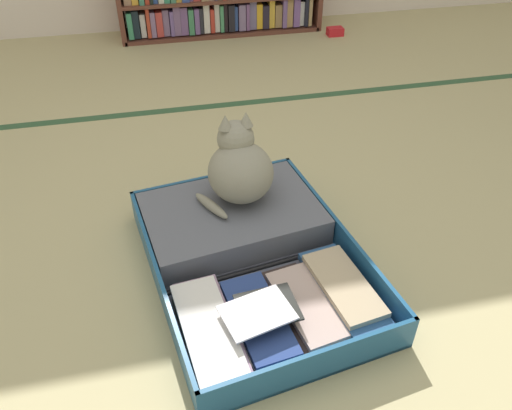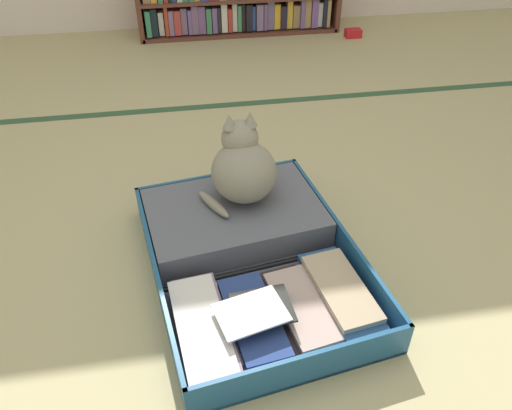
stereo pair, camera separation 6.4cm
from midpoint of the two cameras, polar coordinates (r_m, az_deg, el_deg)
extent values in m
plane|color=tan|center=(1.60, -1.82, -8.60)|extent=(10.00, 10.00, 0.00)
cube|color=#305335|center=(2.56, -5.64, 10.87)|extent=(4.80, 0.05, 0.00)
cube|color=brown|center=(3.56, -1.32, 19.09)|extent=(1.26, 0.28, 0.02)
cube|color=#398A63|center=(3.49, -11.44, 19.75)|extent=(0.03, 0.23, 0.16)
cube|color=black|center=(3.49, -10.82, 19.93)|extent=(0.04, 0.23, 0.17)
cube|color=silver|center=(3.51, -10.07, 19.86)|extent=(0.03, 0.23, 0.14)
cube|color=#B23B26|center=(3.49, -9.51, 20.12)|extent=(0.02, 0.23, 0.18)
cube|color=slate|center=(3.49, -9.00, 19.98)|extent=(0.03, 0.23, 0.15)
cube|color=#BE3C39|center=(3.49, -8.33, 20.05)|extent=(0.04, 0.23, 0.15)
cube|color=slate|center=(3.50, -7.62, 20.22)|extent=(0.04, 0.23, 0.16)
cube|color=#6D5595|center=(3.49, -6.99, 20.15)|extent=(0.02, 0.23, 0.15)
cube|color=slate|center=(3.49, -6.43, 20.40)|extent=(0.04, 0.23, 0.17)
cube|color=#6F4E83|center=(3.50, -5.66, 20.42)|extent=(0.04, 0.23, 0.17)
cube|color=#3D7E56|center=(3.50, -4.90, 20.33)|extent=(0.03, 0.23, 0.15)
cube|color=#6F528E|center=(3.50, -4.27, 20.41)|extent=(0.03, 0.23, 0.15)
cube|color=#22222A|center=(3.51, -3.80, 20.46)|extent=(0.02, 0.23, 0.15)
cube|color=silver|center=(3.51, -3.23, 20.70)|extent=(0.04, 0.23, 0.18)
cube|color=#B93327|center=(3.52, -2.59, 20.45)|extent=(0.02, 0.23, 0.14)
cube|color=silver|center=(3.53, -2.09, 20.80)|extent=(0.03, 0.23, 0.18)
cube|color=#438C5F|center=(3.52, -1.55, 20.66)|extent=(0.02, 0.23, 0.16)
cube|color=black|center=(3.53, -1.13, 20.74)|extent=(0.02, 0.23, 0.17)
cube|color=black|center=(3.53, -0.49, 20.72)|extent=(0.04, 0.23, 0.16)
cube|color=#304D95|center=(3.55, 0.02, 20.69)|extent=(0.02, 0.23, 0.15)
cube|color=slate|center=(3.54, 0.69, 20.74)|extent=(0.04, 0.23, 0.16)
cube|color=#744E83|center=(3.55, 1.31, 20.78)|extent=(0.02, 0.23, 0.16)
cube|color=slate|center=(3.56, 1.88, 21.00)|extent=(0.04, 0.23, 0.18)
cube|color=gold|center=(3.58, 2.60, 20.82)|extent=(0.04, 0.23, 0.15)
cube|color=#231E2D|center=(3.58, 3.31, 20.73)|extent=(0.04, 0.23, 0.14)
cube|color=gold|center=(3.59, 3.97, 21.07)|extent=(0.04, 0.23, 0.18)
cube|color=#94754B|center=(3.60, 4.70, 20.78)|extent=(0.04, 0.23, 0.14)
cube|color=slate|center=(3.59, 5.40, 20.98)|extent=(0.03, 0.23, 0.18)
cube|color=#A37E51|center=(3.61, 5.95, 21.00)|extent=(0.04, 0.23, 0.17)
cube|color=#725193|center=(3.61, 6.72, 21.05)|extent=(0.04, 0.23, 0.18)
cube|color=silver|center=(3.64, 7.26, 20.89)|extent=(0.03, 0.23, 0.15)
cube|color=black|center=(3.63, 7.80, 21.02)|extent=(0.02, 0.23, 0.18)
cube|color=#9E8359|center=(3.64, 8.20, 20.95)|extent=(0.02, 0.23, 0.17)
cube|color=#1D527E|center=(1.49, 3.48, -12.97)|extent=(0.66, 0.50, 0.01)
cube|color=#1D527E|center=(1.34, 6.81, -17.89)|extent=(0.60, 0.10, 0.12)
cube|color=#1D527E|center=(1.40, -8.17, -14.45)|extent=(0.07, 0.41, 0.12)
cube|color=#1D527E|center=(1.55, 13.91, -8.77)|extent=(0.07, 0.41, 0.12)
cube|color=#4D4F5D|center=(1.48, 3.49, -12.72)|extent=(0.63, 0.47, 0.01)
cube|color=#1D527E|center=(1.76, -1.36, -2.97)|extent=(0.66, 0.50, 0.01)
cube|color=#1D527E|center=(1.88, -3.19, 2.05)|extent=(0.60, 0.10, 0.12)
cube|color=#1D527E|center=(1.69, -11.02, -3.63)|extent=(0.07, 0.41, 0.12)
cube|color=#1D527E|center=(1.82, 7.57, 0.19)|extent=(0.07, 0.41, 0.12)
cube|color=#4D4F5D|center=(1.75, -1.36, -2.72)|extent=(0.63, 0.47, 0.01)
cylinder|color=black|center=(1.61, 0.83, -7.25)|extent=(0.58, 0.10, 0.02)
cube|color=#272F29|center=(1.43, -4.65, -14.56)|extent=(0.17, 0.35, 0.01)
cube|color=#736D59|center=(1.43, -4.54, -13.75)|extent=(0.18, 0.32, 0.02)
cube|color=gray|center=(1.41, -4.54, -13.31)|extent=(0.17, 0.37, 0.02)
cube|color=silver|center=(1.39, -4.81, -13.43)|extent=(0.17, 0.37, 0.02)
cube|color=silver|center=(1.45, 0.62, -12.95)|extent=(0.18, 0.34, 0.02)
cube|color=navy|center=(1.43, 1.00, -12.56)|extent=(0.17, 0.33, 0.02)
cube|color=#2F2421|center=(1.49, 5.79, -11.66)|extent=(0.18, 0.34, 0.02)
cube|color=#BA9F96|center=(1.47, 6.49, -11.24)|extent=(0.18, 0.31, 0.02)
cube|color=#3A496A|center=(1.54, 11.04, -10.32)|extent=(0.18, 0.35, 0.02)
cube|color=#284D7C|center=(1.52, 10.70, -9.69)|extent=(0.18, 0.37, 0.02)
cube|color=tan|center=(1.51, 10.75, -9.14)|extent=(0.17, 0.31, 0.02)
cube|color=white|center=(1.38, 0.80, -11.99)|extent=(0.21, 0.17, 0.01)
cube|color=black|center=(1.40, 2.04, -11.43)|extent=(0.17, 0.15, 0.01)
cube|color=#5A5C68|center=(1.72, -1.38, -1.52)|extent=(0.62, 0.46, 0.10)
torus|color=white|center=(1.67, -3.26, -0.88)|extent=(0.13, 0.13, 0.01)
cylinder|color=black|center=(1.85, -8.04, 0.89)|extent=(0.02, 0.02, 0.10)
cylinder|color=black|center=(1.91, 1.70, 2.76)|extent=(0.02, 0.02, 0.10)
cube|color=yellow|center=(1.36, 10.30, -16.20)|extent=(0.03, 0.01, 0.02)
cube|color=white|center=(1.33, -0.95, -20.61)|extent=(0.04, 0.01, 0.02)
cube|color=white|center=(1.34, 2.03, -19.72)|extent=(0.03, 0.01, 0.02)
ellipsoid|color=gray|center=(1.68, -0.27, 3.70)|extent=(0.24, 0.24, 0.20)
ellipsoid|color=gray|center=(1.75, -0.77, 3.58)|extent=(0.16, 0.09, 0.11)
sphere|color=gray|center=(1.67, -0.72, 7.47)|extent=(0.12, 0.12, 0.12)
cone|color=gray|center=(1.63, 0.48, 9.64)|extent=(0.05, 0.05, 0.05)
cone|color=gray|center=(1.62, -1.86, 9.35)|extent=(0.05, 0.05, 0.05)
sphere|color=#CDD133|center=(1.71, -0.41, 8.61)|extent=(0.02, 0.02, 0.02)
sphere|color=#CDD133|center=(1.70, -1.87, 8.42)|extent=(0.02, 0.02, 0.02)
ellipsoid|color=gray|center=(1.67, -3.69, 0.07)|extent=(0.11, 0.16, 0.03)
cube|color=red|center=(3.51, 11.38, 18.36)|extent=(0.10, 0.07, 0.05)
camera|label=1|loc=(0.03, -88.78, 0.95)|focal=35.68mm
camera|label=2|loc=(0.03, 91.22, -0.95)|focal=35.68mm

